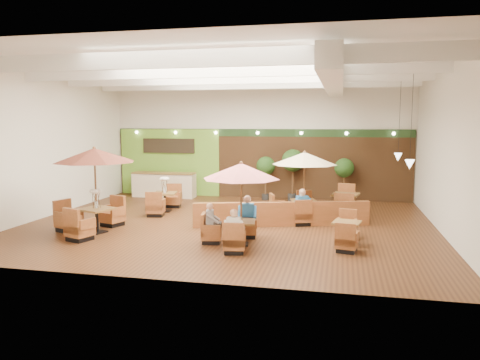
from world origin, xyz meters
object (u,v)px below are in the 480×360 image
(service_counter, at_px, (164,185))
(diner_1, at_px, (247,213))
(booth_divider, at_px, (282,214))
(topiary_0, at_px, (266,168))
(topiary_2, at_px, (344,170))
(diner_4, at_px, (302,204))
(table_0, at_px, (93,172))
(table_4, at_px, (346,233))
(diner_0, at_px, (234,226))
(diner_3, at_px, (302,203))
(diner_2, at_px, (212,219))
(topiary_1, at_px, (293,163))
(table_3, at_px, (165,199))
(table_2, at_px, (303,170))
(table_1, at_px, (239,185))
(table_5, at_px, (345,205))

(service_counter, xyz_separation_m, diner_1, (5.42, -6.85, 0.19))
(booth_divider, xyz_separation_m, topiary_0, (-1.42, 5.27, 1.07))
(topiary_2, bearing_deg, diner_1, -112.52)
(diner_4, bearing_deg, table_0, 174.36)
(table_4, relative_size, diner_0, 3.04)
(diner_1, relative_size, diner_3, 1.04)
(service_counter, relative_size, diner_2, 4.03)
(booth_divider, height_order, diner_4, diner_4)
(table_4, distance_m, topiary_1, 7.71)
(topiary_0, relative_size, diner_0, 2.58)
(table_3, bearing_deg, table_0, -112.97)
(table_2, distance_m, diner_1, 3.52)
(diner_0, bearing_deg, diner_4, 67.37)
(topiary_0, bearing_deg, table_4, -63.73)
(table_1, xyz_separation_m, diner_0, (0.06, -0.89, -1.02))
(table_3, height_order, diner_4, table_3)
(table_5, distance_m, diner_0, 6.62)
(table_1, relative_size, table_2, 0.94)
(diner_3, bearing_deg, diner_4, 0.00)
(diner_1, distance_m, diner_2, 1.26)
(table_2, distance_m, diner_4, 1.43)
(diner_2, bearing_deg, table_4, 88.22)
(topiary_1, height_order, diner_2, topiary_1)
(booth_divider, height_order, diner_0, diner_0)
(topiary_0, distance_m, diner_4, 5.40)
(diner_1, height_order, diner_2, diner_1)
(table_1, height_order, diner_2, table_1)
(topiary_1, relative_size, diner_1, 2.76)
(diner_1, bearing_deg, topiary_1, -104.98)
(table_0, bearing_deg, topiary_2, 62.20)
(table_2, xyz_separation_m, topiary_1, (-0.77, 4.01, -0.09))
(booth_divider, distance_m, table_3, 5.17)
(table_3, relative_size, table_4, 1.13)
(table_5, bearing_deg, booth_divider, -120.73)
(service_counter, bearing_deg, table_2, -29.08)
(table_0, height_order, diner_2, table_0)
(service_counter, distance_m, diner_1, 8.73)
(diner_4, bearing_deg, table_2, 66.50)
(booth_divider, relative_size, table_1, 2.48)
(service_counter, distance_m, table_2, 7.94)
(table_0, bearing_deg, topiary_1, 71.80)
(booth_divider, distance_m, diner_3, 0.80)
(diner_0, height_order, diner_3, diner_3)
(table_3, relative_size, topiary_2, 1.35)
(table_3, relative_size, topiary_1, 1.14)
(service_counter, distance_m, topiary_1, 6.20)
(service_counter, height_order, topiary_0, topiary_0)
(table_5, xyz_separation_m, topiary_0, (-3.54, 2.92, 1.08))
(diner_1, bearing_deg, diner_3, -134.74)
(booth_divider, xyz_separation_m, topiary_1, (-0.19, 5.27, 1.32))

